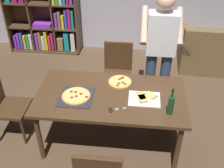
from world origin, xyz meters
TOP-DOWN VIEW (x-y plane):
  - ground_plane at (0.00, 0.00)m, footprint 12.00×12.00m
  - dining_table at (0.00, 0.00)m, footprint 1.75×0.93m
  - chair_far_side at (0.00, 0.95)m, footprint 0.42×0.42m
  - chair_left_end at (-1.36, 0.00)m, footprint 0.42×0.42m
  - bookshelf at (-1.55, 2.38)m, footprint 1.40×0.35m
  - person_serving_pizza at (0.58, 0.73)m, footprint 0.55×0.54m
  - pepperoni_pizza_on_tray at (-0.39, -0.09)m, footprint 0.39×0.39m
  - pizza_slices_on_towel at (0.40, -0.03)m, footprint 0.36×0.28m
  - wine_bottle at (0.66, -0.25)m, footprint 0.07×0.07m
  - kitchen_scissors at (0.07, -0.26)m, footprint 0.20×0.11m
  - second_pizza_plain at (0.09, 0.26)m, footprint 0.29×0.29m

SIDE VIEW (x-z plane):
  - ground_plane at x=0.00m, z-range 0.00..0.00m
  - chair_far_side at x=0.00m, z-range 0.06..0.96m
  - chair_left_end at x=-1.36m, z-range 0.06..0.96m
  - dining_table at x=0.00m, z-range 0.30..1.05m
  - kitchen_scissors at x=0.07m, z-range 0.75..0.76m
  - pizza_slices_on_towel at x=0.40m, z-range 0.75..0.78m
  - second_pizza_plain at x=0.09m, z-range 0.75..0.78m
  - pepperoni_pizza_on_tray at x=-0.39m, z-range 0.75..0.78m
  - bookshelf at x=-1.55m, z-range -0.13..1.82m
  - wine_bottle at x=0.66m, z-range 0.71..1.03m
  - person_serving_pizza at x=0.58m, z-range 0.12..1.87m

